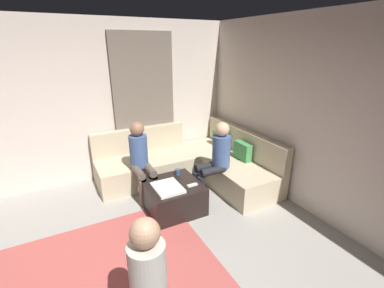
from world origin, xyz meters
The scene contains 11 objects.
wall_back centered at (0.00, 2.94, 1.35)m, with size 6.00×0.12×2.70m, color beige.
wall_left centered at (-2.94, 0.00, 1.35)m, with size 0.12×6.00×2.70m, color beige.
curtain_panel centered at (-2.84, 1.30, 1.25)m, with size 0.06×1.10×2.50m, color #726659.
sectional_couch centered at (-2.08, 1.88, 0.28)m, with size 2.10×2.55×0.87m.
ottoman centered at (-1.34, 1.17, 0.21)m, with size 0.76×0.76×0.42m, color black.
folded_blanket centered at (-1.24, 1.05, 0.44)m, with size 0.44×0.36×0.04m, color white.
coffee_mug centered at (-1.56, 1.35, 0.47)m, with size 0.08×0.08×0.10m, color #334C72.
game_remote centered at (-1.16, 1.39, 0.43)m, with size 0.05×0.15×0.02m, color white.
person_on_couch_back centered at (-1.42, 1.93, 0.66)m, with size 0.30×0.60×1.20m.
person_on_couch_side centered at (-1.93, 0.90, 0.66)m, with size 0.60×0.30×1.20m.
person_on_armchair centered at (0.38, 0.28, 0.64)m, with size 0.61×0.39×1.18m.
Camera 1 is at (1.78, -0.16, 2.29)m, focal length 25.12 mm.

